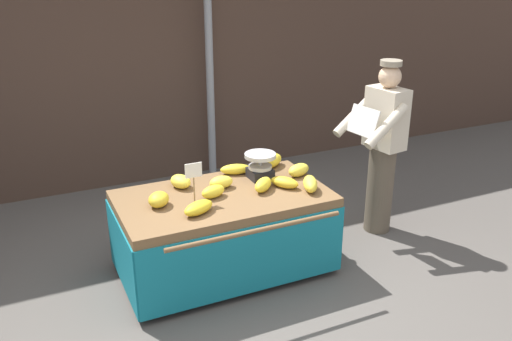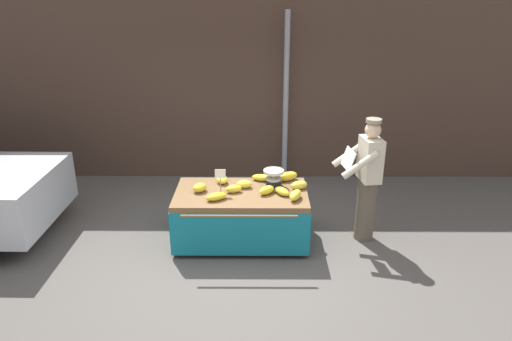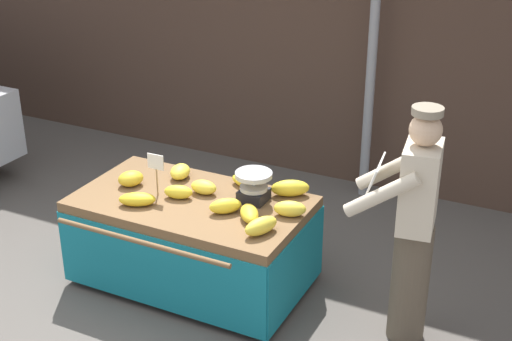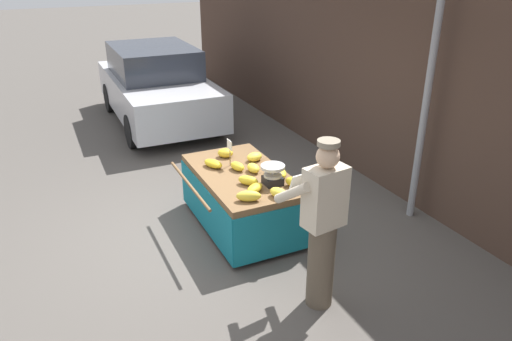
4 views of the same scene
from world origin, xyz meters
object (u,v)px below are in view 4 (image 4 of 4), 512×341
object	(u,v)px
banana_bunch_2	(297,183)
banana_bunch_4	(248,180)
banana_bunch_3	(253,168)
banana_cart	(242,188)
price_sign	(230,147)
banana_bunch_8	(225,153)
banana_bunch_5	(254,157)
banana_bunch_6	(279,193)
parked_car	(157,86)
vendor_person	(322,225)
street_pole	(425,108)
banana_bunch_7	(281,172)
banana_bunch_9	(249,196)
banana_bunch_10	(255,188)
weighing_scale	(273,175)
banana_bunch_1	(237,166)
banana_bunch_0	(213,164)

from	to	relation	value
banana_bunch_2	banana_bunch_4	xyz separation A→B (m)	(-0.31, -0.47, -0.01)
banana_bunch_3	banana_cart	bearing A→B (deg)	-105.36
price_sign	banana_bunch_8	size ratio (longest dim) A/B	1.68
banana_bunch_5	banana_bunch_8	size ratio (longest dim) A/B	1.07
price_sign	banana_bunch_6	distance (m)	1.07
banana_cart	banana_bunch_5	distance (m)	0.48
banana_bunch_5	parked_car	distance (m)	4.31
banana_bunch_2	vendor_person	world-z (taller)	vendor_person
street_pole	parked_car	distance (m)	5.68
price_sign	banana_bunch_8	bearing A→B (deg)	169.61
banana_bunch_7	banana_bunch_9	bearing A→B (deg)	-55.07
banana_bunch_7	banana_bunch_2	bearing A→B (deg)	2.44
banana_bunch_5	banana_bunch_10	xyz separation A→B (m)	(0.81, -0.38, -0.01)
weighing_scale	banana_bunch_2	distance (m)	0.30
banana_bunch_1	banana_bunch_9	world-z (taller)	banana_bunch_9
weighing_scale	banana_bunch_4	size ratio (longest dim) A/B	1.16
banana_bunch_2	banana_bunch_1	bearing A→B (deg)	-150.54
weighing_scale	banana_bunch_2	bearing A→B (deg)	44.21
banana_bunch_10	parked_car	world-z (taller)	parked_car
banana_cart	banana_bunch_9	xyz separation A→B (m)	(0.71, -0.23, 0.26)
banana_bunch_2	banana_bunch_8	distance (m)	1.26
banana_cart	banana_bunch_7	xyz separation A→B (m)	(0.28, 0.38, 0.25)
street_pole	banana_bunch_9	world-z (taller)	street_pole
banana_bunch_3	banana_bunch_0	bearing A→B (deg)	-131.28
banana_bunch_0	banana_bunch_10	bearing A→B (deg)	11.75
parked_car	vendor_person	bearing A→B (deg)	-0.58
banana_bunch_4	banana_bunch_6	distance (m)	0.47
vendor_person	banana_bunch_8	bearing A→B (deg)	-178.14
banana_cart	banana_bunch_4	xyz separation A→B (m)	(0.34, -0.07, 0.26)
banana_bunch_8	vendor_person	bearing A→B (deg)	1.86
banana_cart	banana_bunch_1	xyz separation A→B (m)	(-0.10, -0.02, 0.25)
banana_bunch_2	parked_car	size ratio (longest dim) A/B	0.08
street_pole	vendor_person	size ratio (longest dim) A/B	1.71
banana_cart	banana_bunch_10	bearing A→B (deg)	-8.60
banana_bunch_0	parked_car	size ratio (longest dim) A/B	0.07
price_sign	banana_bunch_3	xyz separation A→B (m)	(0.30, 0.18, -0.19)
price_sign	vendor_person	size ratio (longest dim) A/B	0.20
street_pole	banana_bunch_10	bearing A→B (deg)	-93.90
banana_bunch_6	banana_bunch_1	bearing A→B (deg)	-172.30
banana_bunch_10	weighing_scale	bearing A→B (deg)	110.45
street_pole	banana_bunch_0	xyz separation A→B (m)	(-0.99, -2.38, -0.69)
banana_bunch_8	banana_bunch_0	bearing A→B (deg)	-46.95
street_pole	banana_bunch_4	xyz separation A→B (m)	(-0.35, -2.19, -0.68)
banana_bunch_2	banana_bunch_4	bearing A→B (deg)	-123.16
banana_bunch_2	banana_bunch_9	distance (m)	0.63
banana_bunch_9	banana_bunch_2	bearing A→B (deg)	95.47
banana_bunch_2	banana_bunch_4	world-z (taller)	banana_bunch_2
banana_bunch_1	banana_bunch_8	distance (m)	0.45
street_pole	banana_bunch_10	distance (m)	2.31
price_sign	banana_bunch_4	bearing A→B (deg)	-2.09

